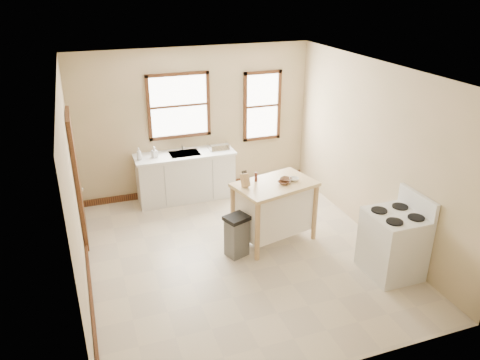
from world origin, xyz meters
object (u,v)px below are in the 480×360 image
object	(u,v)px
soap_bottle_b	(154,152)
bowl_a	(284,182)
soap_bottle_a	(139,154)
kitchen_island	(274,212)
knife_block	(245,181)
pepper_grinder	(256,177)
bowl_b	(286,180)
bowl_c	(294,179)
trash_bin	(237,236)
dish_rack	(219,147)
gas_stove	(394,236)

from	to	relation	value
soap_bottle_b	bowl_a	distance (m)	2.60
soap_bottle_a	kitchen_island	world-z (taller)	soap_bottle_a
kitchen_island	knife_block	bearing A→B (deg)	162.10
pepper_grinder	bowl_b	size ratio (longest dim) A/B	0.83
pepper_grinder	bowl_c	world-z (taller)	pepper_grinder
soap_bottle_b	kitchen_island	distance (m)	2.53
kitchen_island	knife_block	world-z (taller)	knife_block
knife_block	bowl_a	world-z (taller)	knife_block
soap_bottle_b	kitchen_island	bearing A→B (deg)	-72.43
pepper_grinder	trash_bin	size ratio (longest dim) A/B	0.23
knife_block	bowl_c	distance (m)	0.80
pepper_grinder	bowl_b	world-z (taller)	pepper_grinder
bowl_b	knife_block	bearing A→B (deg)	178.81
bowl_b	bowl_a	bearing A→B (deg)	-129.87
pepper_grinder	bowl_b	distance (m)	0.47
bowl_b	bowl_c	distance (m)	0.13
bowl_a	bowl_c	bearing A→B (deg)	15.04
knife_block	bowl_c	size ratio (longest dim) A/B	1.30
trash_bin	knife_block	bearing A→B (deg)	29.45
pepper_grinder	knife_block	bearing A→B (deg)	-150.33
kitchen_island	knife_block	xyz separation A→B (m)	(-0.48, 0.04, 0.60)
kitchen_island	bowl_c	size ratio (longest dim) A/B	7.97
dish_rack	knife_block	bearing A→B (deg)	-117.64
soap_bottle_b	knife_block	world-z (taller)	knife_block
dish_rack	kitchen_island	distance (m)	2.04
soap_bottle_b	dish_rack	xyz separation A→B (m)	(1.22, 0.02, -0.05)
dish_rack	bowl_a	xyz separation A→B (m)	(0.43, -2.03, 0.06)
soap_bottle_b	bowl_a	size ratio (longest dim) A/B	1.13
soap_bottle_b	trash_bin	distance (m)	2.43
dish_rack	bowl_c	distance (m)	2.07
dish_rack	knife_block	xyz separation A→B (m)	(-0.17, -1.93, 0.13)
trash_bin	gas_stove	distance (m)	2.28
kitchen_island	pepper_grinder	bearing A→B (deg)	133.15
soap_bottle_b	knife_block	distance (m)	2.18
kitchen_island	soap_bottle_a	bearing A→B (deg)	119.68
soap_bottle_b	pepper_grinder	bearing A→B (deg)	-74.98
dish_rack	pepper_grinder	distance (m)	1.80
soap_bottle_b	dish_rack	bearing A→B (deg)	-19.72
soap_bottle_a	gas_stove	bearing A→B (deg)	-56.65
soap_bottle_a	dish_rack	size ratio (longest dim) A/B	0.59
kitchen_island	trash_bin	bearing A→B (deg)	-175.31
soap_bottle_b	trash_bin	bearing A→B (deg)	-90.04
soap_bottle_b	gas_stove	xyz separation A→B (m)	(2.75, -3.35, -0.42)
kitchen_island	gas_stove	distance (m)	1.86
bowl_c	knife_block	bearing A→B (deg)	176.59
pepper_grinder	bowl_a	bearing A→B (deg)	-31.74
bowl_c	gas_stove	xyz separation A→B (m)	(0.90, -1.39, -0.42)
bowl_c	soap_bottle_a	bearing A→B (deg)	137.83
kitchen_island	bowl_c	distance (m)	0.61
pepper_grinder	dish_rack	bearing A→B (deg)	91.69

